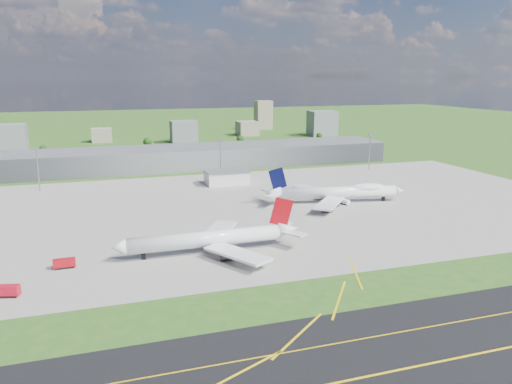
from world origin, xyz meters
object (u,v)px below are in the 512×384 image
object	(u,v)px
crash_tender	(8,291)
van_white_near	(345,202)
fire_truck	(64,264)
airliner_blue_quad	(338,192)
van_white_far	(354,191)
airliner_red_twin	(212,239)
tug_yellow	(138,250)

from	to	relation	value
crash_tender	van_white_near	world-z (taller)	crash_tender
fire_truck	crash_tender	bearing A→B (deg)	-130.45
airliner_blue_quad	van_white_far	size ratio (longest dim) A/B	13.42
airliner_red_twin	van_white_near	distance (m)	96.65
van_white_far	van_white_near	bearing A→B (deg)	-147.48
tug_yellow	airliner_red_twin	bearing A→B (deg)	-46.21
van_white_far	airliner_red_twin	bearing A→B (deg)	-163.76
airliner_red_twin	fire_truck	distance (m)	53.57
tug_yellow	van_white_near	bearing A→B (deg)	-8.59
fire_truck	tug_yellow	distance (m)	27.49
fire_truck	van_white_far	size ratio (longest dim) A/B	1.35
van_white_near	van_white_far	size ratio (longest dim) A/B	1.01
fire_truck	van_white_near	world-z (taller)	fire_truck
tug_yellow	van_white_near	distance (m)	117.59
airliner_red_twin	airliner_blue_quad	world-z (taller)	airliner_blue_quad
van_white_near	van_white_far	distance (m)	29.41
crash_tender	tug_yellow	world-z (taller)	crash_tender
tug_yellow	van_white_near	xyz separation A→B (m)	(110.10, 41.30, 0.45)
airliner_blue_quad	tug_yellow	bearing A→B (deg)	-145.73
crash_tender	tug_yellow	size ratio (longest dim) A/B	1.91
tug_yellow	airliner_blue_quad	bearing A→B (deg)	-5.93
crash_tender	fire_truck	bearing A→B (deg)	66.97
airliner_red_twin	crash_tender	bearing A→B (deg)	15.95
airliner_red_twin	crash_tender	xyz separation A→B (m)	(-68.81, -19.49, -3.53)
airliner_blue_quad	crash_tender	distance (m)	168.06
crash_tender	van_white_far	size ratio (longest dim) A/B	1.30
airliner_red_twin	airliner_blue_quad	size ratio (longest dim) A/B	0.95
crash_tender	tug_yellow	xyz separation A→B (m)	(41.53, 27.86, -0.87)
crash_tender	van_white_near	size ratio (longest dim) A/B	1.29
crash_tender	van_white_far	xyz separation A→B (m)	(169.68, 92.38, -0.43)
van_white_near	van_white_far	world-z (taller)	van_white_near
airliner_red_twin	airliner_blue_quad	distance (m)	98.59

